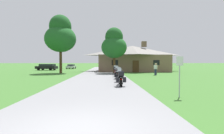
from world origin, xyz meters
TOP-DOWN VIEW (x-y plane):
  - ground_plane at (0.00, 20.00)m, footprint 500.00×500.00m
  - asphalt_driveway at (0.00, 18.00)m, footprint 6.40×80.00m
  - motorcycle_silver_nearest_to_camera at (1.84, 8.59)m, footprint 0.72×2.08m
  - motorcycle_red_second_in_row at (1.98, 11.46)m, footprint 0.74×2.08m
  - motorcycle_black_third_in_row at (1.99, 14.15)m, footprint 0.72×2.08m
  - motorcycle_orange_fourth_in_row at (2.00, 17.20)m, footprint 0.78×2.08m
  - motorcycle_green_farthest_in_row at (2.01, 20.15)m, footprint 0.66×2.08m
  - stone_lodge at (5.98, 30.23)m, footprint 13.87×8.89m
  - bystander_tan_shirt_near_lodge at (8.29, 21.47)m, footprint 0.45×0.39m
  - bystander_white_shirt_beside_signpost at (7.68, 19.72)m, footprint 0.40×0.45m
  - metal_signpost_roadside at (4.59, 4.46)m, footprint 0.36×0.06m
  - tree_by_lodge_front at (2.05, 23.61)m, footprint 4.09×4.09m
  - tree_left_near at (-6.72, 24.60)m, footprint 5.08×5.08m
  - parked_black_suv_far_left at (-12.45, 34.91)m, footprint 4.88×2.74m
  - parked_silver_sedan_far_left at (-8.75, 43.52)m, footprint 2.10×4.30m

SIDE VIEW (x-z plane):
  - ground_plane at x=0.00m, z-range 0.00..0.00m
  - asphalt_driveway at x=0.00m, z-range 0.00..0.06m
  - motorcycle_silver_nearest_to_camera at x=1.84m, z-range -0.04..1.26m
  - motorcycle_red_second_in_row at x=1.98m, z-range -0.04..1.26m
  - motorcycle_black_third_in_row at x=1.99m, z-range -0.04..1.26m
  - motorcycle_orange_fourth_in_row at x=2.00m, z-range -0.03..1.27m
  - motorcycle_green_farthest_in_row at x=2.01m, z-range -0.03..1.27m
  - parked_silver_sedan_far_left at x=-8.75m, z-range 0.04..1.24m
  - parked_black_suv_far_left at x=-12.45m, z-range 0.08..1.48m
  - bystander_tan_shirt_near_lodge at x=8.29m, z-range 0.11..1.79m
  - bystander_white_shirt_beside_signpost at x=7.68m, z-range 0.11..1.79m
  - metal_signpost_roadside at x=4.59m, z-range 0.28..2.42m
  - stone_lodge at x=5.98m, z-range -0.38..5.57m
  - tree_by_lodge_front at x=2.05m, z-range 0.99..8.36m
  - tree_left_near at x=-6.72m, z-range 1.44..11.01m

